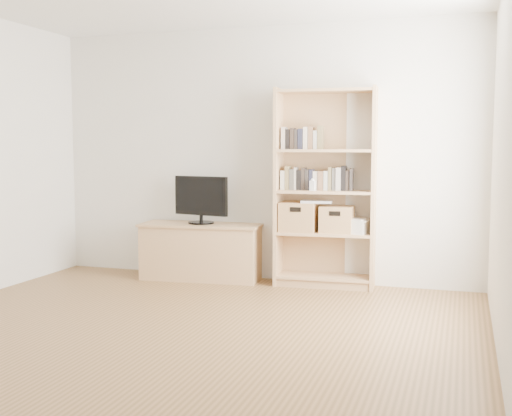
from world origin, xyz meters
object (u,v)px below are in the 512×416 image
at_px(baby_monitor, 312,186).
at_px(basket_left, 299,217).
at_px(basket_right, 337,219).
at_px(television, 201,200).
at_px(tv_stand, 201,252).
at_px(bookshelf, 325,188).
at_px(laptop, 317,201).

xyz_separation_m(baby_monitor, basket_left, (-0.16, 0.09, -0.32)).
bearing_deg(basket_right, basket_left, -177.31).
bearing_deg(basket_right, television, -178.86).
relative_size(tv_stand, bookshelf, 0.62).
xyz_separation_m(tv_stand, television, (0.00, 0.00, 0.55)).
height_order(tv_stand, basket_left, basket_left).
relative_size(tv_stand, television, 1.95).
distance_m(basket_right, laptop, 0.26).
distance_m(basket_left, laptop, 0.24).
xyz_separation_m(bookshelf, television, (-1.29, -0.05, -0.15)).
xyz_separation_m(television, baby_monitor, (1.19, -0.06, 0.17)).
height_order(basket_right, laptop, laptop).
relative_size(tv_stand, baby_monitor, 12.41).
bearing_deg(bookshelf, basket_left, -178.81).
relative_size(television, laptop, 2.08).
bearing_deg(basket_left, television, -179.58).
bearing_deg(laptop, baby_monitor, -113.43).
distance_m(bookshelf, television, 1.30).
xyz_separation_m(bookshelf, basket_left, (-0.26, -0.02, -0.29)).
xyz_separation_m(tv_stand, basket_left, (1.04, 0.03, 0.41)).
xyz_separation_m(bookshelf, basket_right, (0.12, 0.00, -0.30)).
xyz_separation_m(tv_stand, laptop, (1.22, 0.03, 0.56)).
height_order(tv_stand, television, television).
xyz_separation_m(basket_left, laptop, (0.18, -0.01, 0.16)).
height_order(television, baby_monitor, television).
bearing_deg(bookshelf, tv_stand, 178.55).
distance_m(tv_stand, basket_left, 1.11).
bearing_deg(basket_left, bookshelf, 3.73).
distance_m(baby_monitor, basket_left, 0.37).
relative_size(television, baby_monitor, 6.38).
height_order(tv_stand, laptop, laptop).
distance_m(baby_monitor, basket_right, 0.41).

